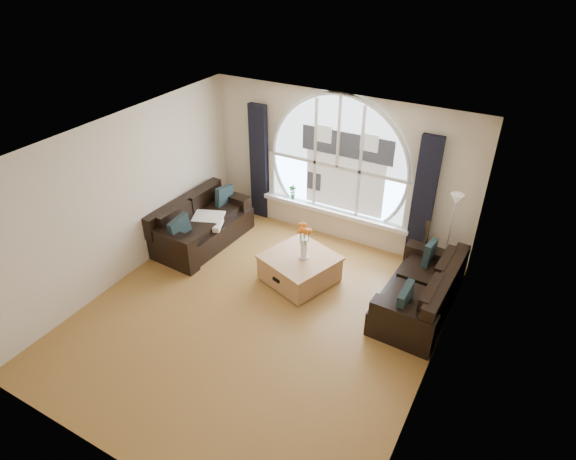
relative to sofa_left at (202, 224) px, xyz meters
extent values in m
cube|color=brown|center=(1.99, -1.24, -0.40)|extent=(5.00, 5.50, 0.01)
cube|color=silver|center=(1.99, -1.24, 2.30)|extent=(5.00, 5.50, 0.01)
cube|color=beige|center=(1.99, 1.51, 0.95)|extent=(5.00, 0.01, 2.70)
cube|color=beige|center=(1.99, -3.99, 0.95)|extent=(5.00, 0.01, 2.70)
cube|color=beige|center=(-0.51, -1.24, 0.95)|extent=(0.01, 5.50, 2.70)
cube|color=beige|center=(4.49, -1.24, 0.95)|extent=(0.01, 5.50, 2.70)
cube|color=silver|center=(4.19, -1.24, 1.95)|extent=(0.92, 5.50, 0.72)
cube|color=silver|center=(1.99, 1.48, 1.23)|extent=(2.60, 0.06, 2.15)
cube|color=white|center=(1.99, 1.41, 0.11)|extent=(2.90, 0.22, 0.08)
cube|color=white|center=(1.99, 1.45, 1.23)|extent=(2.76, 0.08, 2.15)
cube|color=silver|center=(2.14, 1.46, 1.10)|extent=(1.70, 0.02, 1.50)
cube|color=black|center=(0.39, 1.39, 0.75)|extent=(0.35, 0.12, 2.30)
cube|color=black|center=(3.59, 1.39, 0.75)|extent=(0.35, 0.12, 2.30)
cube|color=black|center=(0.00, 0.00, 0.00)|extent=(1.06, 1.95, 0.84)
cube|color=black|center=(4.01, 0.05, 0.00)|extent=(1.00, 1.88, 0.82)
cube|color=#AA794E|center=(2.10, -0.15, -0.15)|extent=(1.32, 1.32, 0.51)
cube|color=silver|center=(0.14, -0.01, 0.10)|extent=(0.72, 0.72, 0.10)
cube|color=white|center=(2.17, -0.14, 0.46)|extent=(0.24, 0.24, 0.70)
cube|color=#B2B2B2|center=(4.15, 1.01, 0.40)|extent=(0.24, 0.24, 1.60)
cube|color=brown|center=(3.81, 1.05, 0.13)|extent=(0.37, 0.25, 1.06)
imported|color=#1E6023|center=(1.11, 1.41, 0.29)|extent=(0.17, 0.14, 0.28)
camera|label=1|loc=(5.07, -5.89, 4.60)|focal=30.34mm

